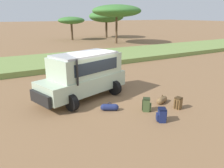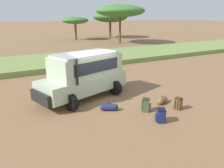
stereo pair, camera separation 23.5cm
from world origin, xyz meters
name	(u,v)px [view 2 (the right image)]	position (x,y,z in m)	size (l,w,h in m)	color
ground_plane	(99,98)	(0.00, 0.00, 0.00)	(320.00, 320.00, 0.00)	olive
grass_bank	(53,61)	(0.00, 10.07, 0.22)	(120.00, 7.00, 0.44)	olive
safari_vehicle	(85,74)	(-0.56, 0.55, 1.29)	(5.46, 3.60, 2.44)	#B2C6A8
backpack_beside_front_wheel	(161,115)	(1.11, -3.82, 0.29)	(0.50, 0.49, 0.60)	navy
backpack_cluster_center	(146,105)	(1.22, -2.65, 0.32)	(0.49, 0.47, 0.65)	#42562D
backpack_near_rear_wheel	(178,104)	(2.73, -3.20, 0.28)	(0.45, 0.37, 0.58)	brown
duffel_bag_low_black_case	(162,100)	(2.54, -2.26, 0.17)	(0.79, 0.52, 0.44)	brown
duffel_bag_soft_canvas	(109,107)	(-0.26, -1.73, 0.16)	(0.80, 0.59, 0.42)	navy
acacia_tree_left_mid	(75,21)	(9.00, 28.81, 3.43)	(4.80, 4.31, 4.09)	brown
acacia_tree_centre_back	(120,11)	(13.41, 20.42, 4.98)	(7.56, 7.78, 5.93)	brown
acacia_tree_right_mid	(110,16)	(16.50, 29.47, 4.11)	(6.73, 7.30, 5.28)	brown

